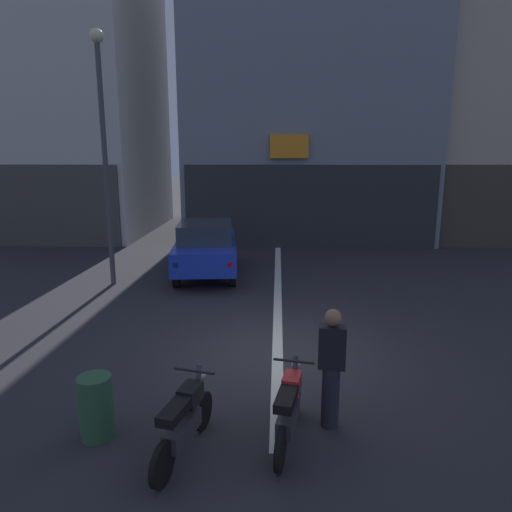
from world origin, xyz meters
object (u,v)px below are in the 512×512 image
object	(u,v)px
motorcycle_black_row_leftmost	(184,420)
street_lamp	(103,135)
car_blue_crossing_near	(206,247)
motorcycle_red_row_left_mid	(289,408)
trash_bin	(96,407)
person_by_motorcycles	(331,367)

from	to	relation	value
motorcycle_black_row_leftmost	street_lamp	bearing A→B (deg)	115.30
car_blue_crossing_near	motorcycle_red_row_left_mid	world-z (taller)	car_blue_crossing_near
motorcycle_black_row_leftmost	trash_bin	size ratio (longest dim) A/B	1.93
car_blue_crossing_near	trash_bin	xyz separation A→B (m)	(-0.18, -8.28, -0.46)
car_blue_crossing_near	motorcycle_red_row_left_mid	size ratio (longest dim) A/B	2.58
street_lamp	person_by_motorcycles	distance (m)	9.26
motorcycle_black_row_leftmost	motorcycle_red_row_left_mid	distance (m)	1.33
motorcycle_black_row_leftmost	person_by_motorcycles	world-z (taller)	person_by_motorcycles
motorcycle_red_row_left_mid	street_lamp	bearing A→B (deg)	124.03
street_lamp	motorcycle_red_row_left_mid	xyz separation A→B (m)	(4.83, -7.15, -3.65)
motorcycle_red_row_left_mid	person_by_motorcycles	bearing A→B (deg)	32.70
street_lamp	trash_bin	world-z (taller)	street_lamp
trash_bin	car_blue_crossing_near	bearing A→B (deg)	88.72
car_blue_crossing_near	motorcycle_black_row_leftmost	bearing A→B (deg)	-83.12
car_blue_crossing_near	person_by_motorcycles	distance (m)	8.39
motorcycle_black_row_leftmost	person_by_motorcycles	bearing A→B (deg)	20.78
street_lamp	motorcycle_red_row_left_mid	world-z (taller)	street_lamp
trash_bin	motorcycle_red_row_left_mid	bearing A→B (deg)	0.96
motorcycle_red_row_left_mid	person_by_motorcycles	world-z (taller)	person_by_motorcycles
car_blue_crossing_near	trash_bin	size ratio (longest dim) A/B	5.02
motorcycle_black_row_leftmost	car_blue_crossing_near	bearing A→B (deg)	96.88
motorcycle_red_row_left_mid	trash_bin	size ratio (longest dim) A/B	1.94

